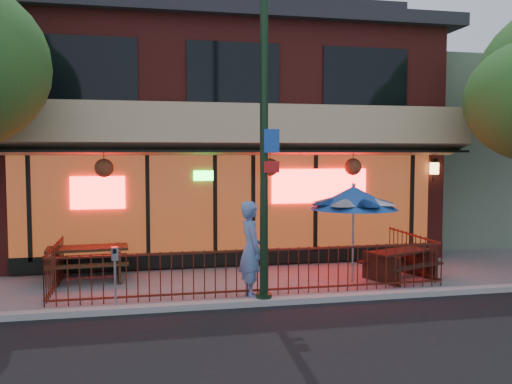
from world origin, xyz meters
TOP-DOWN VIEW (x-y plane):
  - ground at (0.00, 0.00)m, footprint 80.00×80.00m
  - curb at (0.00, -0.50)m, footprint 80.00×0.25m
  - restaurant_building at (0.00, 7.11)m, footprint 12.96×9.49m
  - neighbor_building at (9.00, 7.70)m, footprint 6.00×7.00m
  - patio_fence at (0.00, 0.50)m, footprint 8.44×2.62m
  - street_light at (0.00, -0.40)m, footprint 0.43×0.32m
  - picnic_table_left at (-3.60, 2.40)m, footprint 1.91×1.52m
  - picnic_table_right at (3.60, 1.00)m, footprint 1.93×1.72m
  - patio_umbrella at (2.39, 0.92)m, footprint 2.01×2.01m
  - pedestrian at (-0.16, 0.10)m, footprint 0.55×0.77m
  - parking_meter_near at (-2.84, -0.40)m, footprint 0.13×0.12m

SIDE VIEW (x-z plane):
  - ground at x=0.00m, z-range 0.00..0.00m
  - curb at x=0.00m, z-range 0.00..0.12m
  - picnic_table_right at x=3.60m, z-range 0.11..0.79m
  - picnic_table_left at x=-3.60m, z-range 0.12..0.91m
  - patio_fence at x=0.00m, z-range 0.13..1.13m
  - parking_meter_near at x=-2.84m, z-range 0.22..1.45m
  - pedestrian at x=-0.16m, z-range 0.00..1.99m
  - patio_umbrella at x=2.39m, z-range 0.81..3.10m
  - neighbor_building at x=9.00m, z-range 0.00..6.00m
  - street_light at x=0.00m, z-range -0.35..6.65m
  - restaurant_building at x=0.00m, z-range 0.10..8.15m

